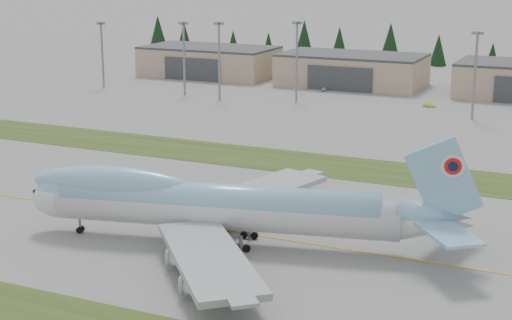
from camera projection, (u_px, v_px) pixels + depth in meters
The scene contains 11 objects.
ground at pixel (160, 220), 130.47m from camera, with size 7000.00×7000.00×0.00m, color slate.
grass_strip_near at pixel (0, 311), 97.02m from camera, with size 400.00×14.00×0.08m, color #2C4317.
grass_strip_far at pixel (269, 159), 170.09m from camera, with size 400.00×18.00×0.08m, color #2C4317.
taxiway_line_main at pixel (160, 220), 130.47m from camera, with size 400.00×0.40×0.02m, color gold.
boeing_747_freighter at pixel (219, 205), 118.45m from camera, with size 70.08×58.85×18.39m.
hangar_left at pixel (209, 61), 289.29m from camera, with size 48.00×26.60×10.80m.
hangar_center at pixel (352, 70), 267.13m from camera, with size 48.00×26.60×10.80m.
floodlight_masts at pixel (309, 50), 229.70m from camera, with size 175.41×9.54×24.09m.
service_vehicle_a at pixel (324, 91), 257.18m from camera, with size 1.37×3.41×1.16m, color silver.
service_vehicle_b at pixel (429, 107), 229.65m from camera, with size 1.33×3.77×1.24m, color #CBD836.
conifer_belt at pixel (429, 47), 316.07m from camera, with size 269.99×16.94×16.74m.
Camera 1 is at (66.07, -105.93, 42.34)m, focal length 55.00 mm.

